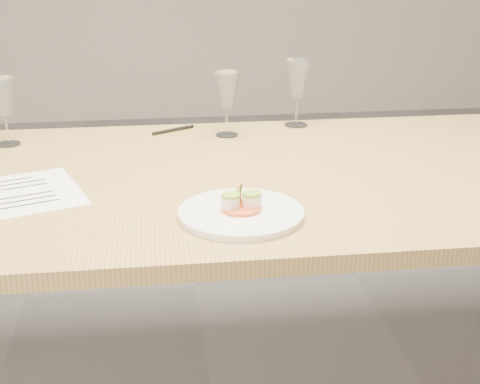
{
  "coord_description": "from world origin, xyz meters",
  "views": [
    {
      "loc": [
        -0.13,
        -1.61,
        1.32
      ],
      "look_at": [
        0.04,
        -0.27,
        0.8
      ],
      "focal_mm": 50.0,
      "sensor_mm": 36.0,
      "label": 1
    }
  ],
  "objects": [
    {
      "name": "wine_glass_0",
      "position": [
        -0.56,
        0.34,
        0.89
      ],
      "size": [
        0.08,
        0.08,
        0.2
      ],
      "color": "white",
      "rests_on": "dining_table"
    },
    {
      "name": "wine_glass_2",
      "position": [
        0.32,
        0.44,
        0.9
      ],
      "size": [
        0.09,
        0.09,
        0.21
      ],
      "color": "white",
      "rests_on": "dining_table"
    },
    {
      "name": "dining_table",
      "position": [
        0.0,
        0.0,
        0.68
      ],
      "size": [
        2.4,
        1.0,
        0.75
      ],
      "color": "tan",
      "rests_on": "ground"
    },
    {
      "name": "recipe_sheet",
      "position": [
        -0.44,
        -0.08,
        0.75
      ],
      "size": [
        0.31,
        0.35,
        0.0
      ],
      "rotation": [
        0.0,
        0.0,
        0.35
      ],
      "color": "white",
      "rests_on": "dining_table"
    },
    {
      "name": "wine_glass_1",
      "position": [
        0.08,
        0.35,
        0.89
      ],
      "size": [
        0.08,
        0.08,
        0.2
      ],
      "color": "white",
      "rests_on": "dining_table"
    },
    {
      "name": "ballpoint_pen",
      "position": [
        -0.08,
        0.42,
        0.76
      ],
      "size": [
        0.13,
        0.08,
        0.01
      ],
      "rotation": [
        0.0,
        0.0,
        0.52
      ],
      "color": "black",
      "rests_on": "dining_table"
    },
    {
      "name": "dinner_plate",
      "position": [
        0.04,
        -0.29,
        0.76
      ],
      "size": [
        0.27,
        0.27,
        0.07
      ],
      "rotation": [
        0.0,
        0.0,
        0.19
      ],
      "color": "white",
      "rests_on": "dining_table"
    }
  ]
}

